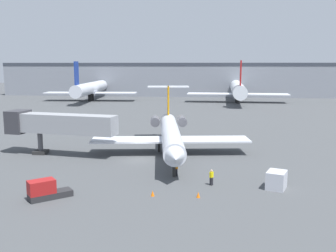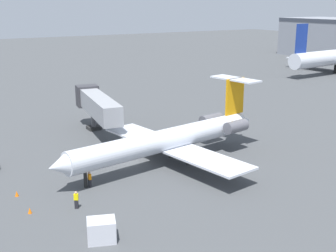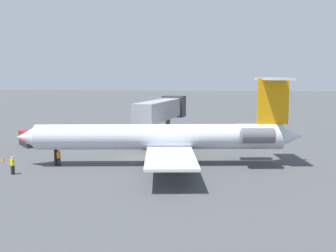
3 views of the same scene
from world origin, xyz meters
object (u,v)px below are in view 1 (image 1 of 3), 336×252
(ground_crew_marshaller, at_px, (176,169))
(jet_bridge, at_px, (54,124))
(cargo_container_uld, at_px, (276,180))
(parked_airliner_west_end, at_px, (91,88))
(traffic_cone_near, at_px, (153,193))
(regional_jet, at_px, (170,132))
(parked_airliner_west_mid, at_px, (238,89))
(baggage_tug_lead, at_px, (45,190))
(traffic_cone_mid, at_px, (198,195))
(ground_crew_loader, at_px, (211,177))

(ground_crew_marshaller, bearing_deg, jet_bridge, 154.88)
(cargo_container_uld, xyz_separation_m, parked_airliner_west_end, (-48.25, 89.42, 3.38))
(cargo_container_uld, height_order, traffic_cone_near, cargo_container_uld)
(regional_jet, distance_m, parked_airliner_west_mid, 76.75)
(jet_bridge, relative_size, traffic_cone_near, 29.60)
(baggage_tug_lead, distance_m, traffic_cone_mid, 14.41)
(parked_airliner_west_mid, bearing_deg, jet_bridge, -111.01)
(cargo_container_uld, distance_m, traffic_cone_mid, 8.63)
(ground_crew_marshaller, relative_size, ground_crew_loader, 1.00)
(traffic_cone_near, bearing_deg, regional_jet, 90.76)
(baggage_tug_lead, distance_m, cargo_container_uld, 22.78)
(ground_crew_loader, distance_m, traffic_cone_near, 6.94)
(regional_jet, height_order, jet_bridge, regional_jet)
(ground_crew_loader, relative_size, parked_airliner_west_mid, 0.04)
(traffic_cone_near, bearing_deg, parked_airliner_west_end, 111.16)
(regional_jet, relative_size, cargo_container_uld, 10.79)
(baggage_tug_lead, xyz_separation_m, parked_airliner_west_end, (-26.18, 95.07, 3.45))
(cargo_container_uld, bearing_deg, parked_airliner_west_end, 118.35)
(parked_airliner_west_end, height_order, parked_airliner_west_mid, parked_airliner_west_mid)
(regional_jet, distance_m, ground_crew_loader, 15.33)
(cargo_container_uld, bearing_deg, ground_crew_marshaller, 162.88)
(cargo_container_uld, xyz_separation_m, parked_airliner_west_mid, (1.69, 89.77, 3.50))
(ground_crew_loader, relative_size, traffic_cone_mid, 3.07)
(parked_airliner_west_mid, bearing_deg, ground_crew_loader, -95.29)
(cargo_container_uld, relative_size, traffic_cone_near, 4.94)
(ground_crew_marshaller, distance_m, baggage_tug_lead, 14.54)
(jet_bridge, bearing_deg, baggage_tug_lead, -70.01)
(regional_jet, bearing_deg, traffic_cone_near, -89.24)
(jet_bridge, relative_size, parked_airliner_west_mid, 0.41)
(baggage_tug_lead, height_order, traffic_cone_near, baggage_tug_lead)
(baggage_tug_lead, bearing_deg, traffic_cone_mid, 8.16)
(jet_bridge, distance_m, ground_crew_loader, 24.74)
(cargo_container_uld, distance_m, parked_airliner_west_end, 101.67)
(ground_crew_marshaller, distance_m, traffic_cone_mid, 7.42)
(parked_airliner_west_end, bearing_deg, ground_crew_loader, -64.93)
(cargo_container_uld, bearing_deg, regional_jet, 130.92)
(jet_bridge, distance_m, traffic_cone_mid, 25.86)
(traffic_cone_near, height_order, parked_airliner_west_mid, parked_airliner_west_mid)
(baggage_tug_lead, height_order, parked_airliner_west_mid, parked_airliner_west_mid)
(baggage_tug_lead, xyz_separation_m, traffic_cone_near, (9.88, 1.95, -0.56))
(ground_crew_loader, xyz_separation_m, baggage_tug_lead, (-15.49, -5.99, -0.02))
(ground_crew_marshaller, relative_size, traffic_cone_mid, 3.07)
(cargo_container_uld, bearing_deg, jet_bridge, 157.77)
(jet_bridge, xyz_separation_m, traffic_cone_mid, (20.53, -15.19, -4.11))
(traffic_cone_near, relative_size, parked_airliner_west_end, 0.01)
(ground_crew_marshaller, xyz_separation_m, traffic_cone_mid, (2.76, -6.86, -0.58))
(regional_jet, distance_m, parked_airliner_west_end, 83.19)
(cargo_container_uld, relative_size, traffic_cone_mid, 4.94)
(cargo_container_uld, xyz_separation_m, traffic_cone_mid, (-7.82, -3.60, -0.63))
(traffic_cone_near, distance_m, parked_airliner_west_mid, 94.59)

